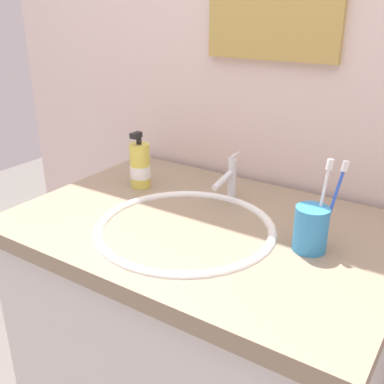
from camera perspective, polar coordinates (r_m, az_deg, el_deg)
name	(u,v)px	position (r m, az deg, el deg)	size (l,w,h in m)	color
tiled_wall_back	(273,78)	(1.42, 10.05, 13.83)	(2.18, 0.04, 2.40)	beige
vanity_counter	(203,354)	(1.44, 1.32, -19.54)	(0.98, 0.68, 0.88)	silver
sink_basin	(186,240)	(1.17, -0.82, -6.04)	(0.46, 0.46, 0.10)	white
faucet	(229,178)	(1.30, 4.69, 1.73)	(0.02, 0.14, 0.13)	silver
toothbrush_cup	(311,229)	(1.07, 14.63, -4.49)	(0.08, 0.08, 0.11)	#338CCC
toothbrush_white	(322,199)	(1.06, 15.97, -0.81)	(0.03, 0.03, 0.21)	white
toothbrush_blue	(334,200)	(1.06, 17.31, -0.99)	(0.04, 0.04, 0.21)	blue
soap_dispenser	(140,166)	(1.40, -6.51, 3.24)	(0.06, 0.06, 0.17)	#DBCC4C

